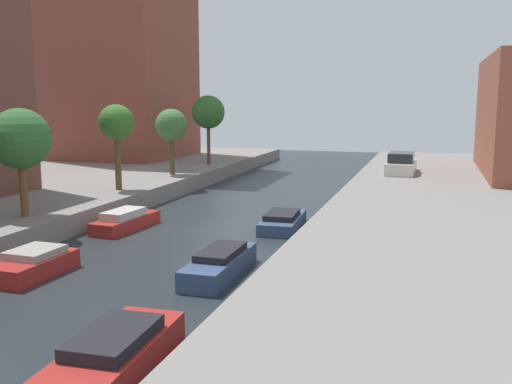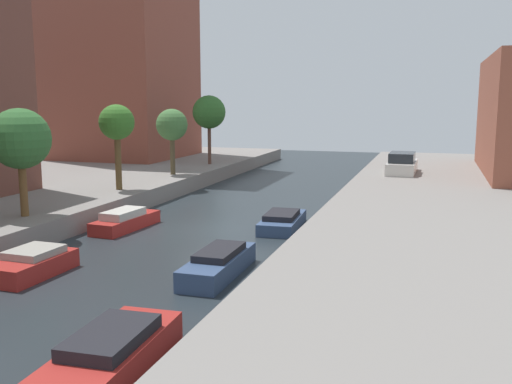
# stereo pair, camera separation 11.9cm
# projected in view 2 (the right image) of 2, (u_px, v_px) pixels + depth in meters

# --- Properties ---
(ground_plane) EXTENTS (84.00, 84.00, 0.00)m
(ground_plane) POSITION_uv_depth(u_px,v_px,m) (205.00, 230.00, 25.84)
(ground_plane) COLOR #232B30
(apartment_tower_far) EXTENTS (10.00, 10.45, 24.72)m
(apartment_tower_far) POSITION_uv_depth(u_px,v_px,m) (121.00, 10.00, 47.75)
(apartment_tower_far) COLOR brown
(apartment_tower_far) RESTS_ON quay_left
(street_tree_2) EXTENTS (2.54, 2.54, 4.56)m
(street_tree_2) POSITION_uv_depth(u_px,v_px,m) (20.00, 139.00, 23.56)
(street_tree_2) COLOR brown
(street_tree_2) RESTS_ON quay_left
(street_tree_3) EXTENTS (1.92, 1.92, 4.66)m
(street_tree_3) POSITION_uv_depth(u_px,v_px,m) (117.00, 124.00, 30.66)
(street_tree_3) COLOR brown
(street_tree_3) RESTS_ON quay_left
(street_tree_4) EXTENTS (2.08, 2.08, 4.32)m
(street_tree_4) POSITION_uv_depth(u_px,v_px,m) (172.00, 126.00, 37.10)
(street_tree_4) COLOR brown
(street_tree_4) RESTS_ON quay_left
(street_tree_5) EXTENTS (2.53, 2.53, 5.25)m
(street_tree_5) POSITION_uv_depth(u_px,v_px,m) (209.00, 112.00, 43.09)
(street_tree_5) COLOR brown
(street_tree_5) RESTS_ON quay_left
(parked_car) EXTENTS (1.91, 4.76, 1.42)m
(parked_car) POSITION_uv_depth(u_px,v_px,m) (402.00, 164.00, 38.19)
(parked_car) COLOR beige
(parked_car) RESTS_ON quay_right
(moored_boat_left_1) EXTENTS (1.75, 3.17, 0.89)m
(moored_boat_left_1) POSITION_uv_depth(u_px,v_px,m) (31.00, 264.00, 19.12)
(moored_boat_left_1) COLOR maroon
(moored_boat_left_1) RESTS_ON ground_plane
(moored_boat_left_2) EXTENTS (1.59, 3.99, 0.93)m
(moored_boat_left_2) POSITION_uv_depth(u_px,v_px,m) (125.00, 221.00, 26.01)
(moored_boat_left_2) COLOR maroon
(moored_boat_left_2) RESTS_ON ground_plane
(moored_boat_right_1) EXTENTS (1.78, 4.29, 0.98)m
(moored_boat_right_1) POSITION_uv_depth(u_px,v_px,m) (112.00, 354.00, 12.24)
(moored_boat_right_1) COLOR maroon
(moored_boat_right_1) RESTS_ON ground_plane
(moored_boat_right_2) EXTENTS (1.36, 4.29, 0.91)m
(moored_boat_right_2) POSITION_uv_depth(u_px,v_px,m) (219.00, 264.00, 19.12)
(moored_boat_right_2) COLOR #33476B
(moored_boat_right_2) RESTS_ON ground_plane
(moored_boat_right_3) EXTENTS (1.82, 4.17, 0.79)m
(moored_boat_right_3) POSITION_uv_depth(u_px,v_px,m) (282.00, 221.00, 26.19)
(moored_boat_right_3) COLOR #33476B
(moored_boat_right_3) RESTS_ON ground_plane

